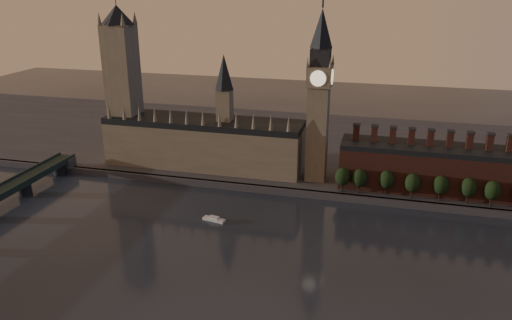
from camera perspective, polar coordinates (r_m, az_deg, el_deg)
The scene contains 14 objects.
ground at distance 219.92m, azimuth -0.11°, elevation -13.33°, with size 900.00×900.00×0.00m, color black.
north_bank at distance 378.11m, azimuth 6.75°, elevation 1.47°, with size 900.00×182.00×4.00m.
palace_of_westminster at distance 328.50m, azimuth -5.91°, elevation 2.26°, with size 130.00×30.30×74.00m.
victoria_tower at distance 342.66m, azimuth -14.99°, elevation 8.89°, with size 24.00×24.00×108.00m.
big_ben at distance 297.21m, azimuth 7.21°, elevation 7.36°, with size 15.00×15.00×107.00m.
chimney_block at distance 307.51m, azimuth 19.91°, elevation -0.86°, with size 110.00×25.00×37.00m.
embankment_tree_0 at distance 292.45m, azimuth 9.86°, elevation -1.89°, with size 8.60×8.60×14.88m.
embankment_tree_1 at distance 292.47m, azimuth 11.74°, elevation -2.02°, with size 8.60×8.60×14.88m.
embankment_tree_2 at distance 293.41m, azimuth 14.71°, elevation -2.20°, with size 8.60×8.60×14.88m.
embankment_tree_3 at distance 293.04m, azimuth 17.46°, elevation -2.50°, with size 8.60×8.60×14.88m.
embankment_tree_4 at distance 295.02m, azimuth 20.35°, elevation -2.70°, with size 8.60×8.60×14.88m.
embankment_tree_5 at distance 297.36m, azimuth 23.12°, elevation -2.89°, with size 8.60×8.60×14.88m.
embankment_tree_6 at distance 298.46m, azimuth 25.40°, elevation -3.16°, with size 8.60×8.60×14.88m.
river_boat at distance 267.35m, azimuth -4.82°, elevation -6.75°, with size 12.75×5.74×2.46m.
Camera 1 is at (46.79, -177.98, 120.41)m, focal length 35.00 mm.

